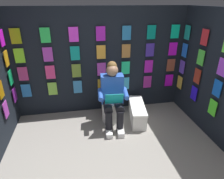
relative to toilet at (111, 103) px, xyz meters
The scene contains 5 objects.
display_wall_back 0.84m from the toilet, 73.36° to the right, with size 3.43×0.14×2.06m.
display_wall_left 1.84m from the toilet, 158.89° to the left, with size 0.14×2.00×2.06m.
toilet is the anchor object (origin of this frame).
person_reading 0.35m from the toilet, 86.18° to the left, with size 0.55×0.71×1.19m.
comic_longbox_near 0.53m from the toilet, 160.35° to the left, with size 0.39×0.83×0.33m.
Camera 1 is at (0.47, 1.71, 2.15)m, focal length 31.70 mm.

